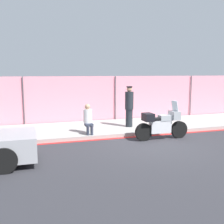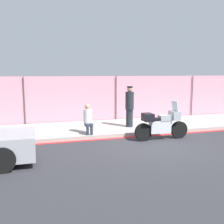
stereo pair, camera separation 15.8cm
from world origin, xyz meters
TOP-DOWN VIEW (x-y plane):
  - ground_plane at (0.00, 0.00)m, footprint 120.00×120.00m
  - sidewalk at (0.00, 2.95)m, footprint 34.39×3.28m
  - curb_paint_stripe at (0.00, 1.22)m, footprint 34.39×0.18m
  - storefront_fence at (0.00, 4.68)m, footprint 32.67×0.17m
  - motorcycle at (0.59, 0.54)m, footprint 2.25×0.50m
  - officer_standing at (0.00, 2.55)m, footprint 0.39×0.39m
  - person_seated_on_curb at (-2.10, 1.79)m, footprint 0.36×0.62m

SIDE VIEW (x-z plane):
  - ground_plane at x=0.00m, z-range 0.00..0.00m
  - curb_paint_stripe at x=0.00m, z-range 0.00..0.01m
  - sidewalk at x=0.00m, z-range 0.00..0.15m
  - motorcycle at x=0.59m, z-range -0.14..1.39m
  - person_seated_on_curb at x=-2.10m, z-range 0.22..1.43m
  - officer_standing at x=0.00m, z-range 0.18..2.04m
  - storefront_fence at x=0.00m, z-range 0.00..2.45m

